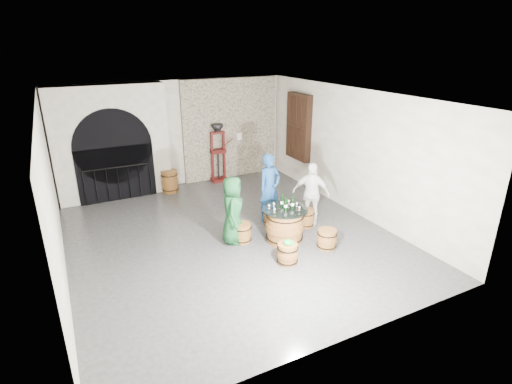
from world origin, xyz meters
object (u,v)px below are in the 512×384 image
corking_press (218,149)px  side_barrel (170,181)px  wine_bottle_center (292,203)px  wine_bottle_right (282,201)px  barrel_stool_near_right (327,239)px  barrel_table (285,225)px  barrel_stool_far (272,215)px  person_green (233,210)px  barrel_stool_near_left (287,254)px  wine_bottle_left (286,205)px  person_white (311,194)px  barrel_stool_right (306,218)px  barrel_stool_left (242,233)px  person_blue (270,188)px

corking_press → side_barrel: bearing=-168.8°
wine_bottle_center → wine_bottle_right: same height
barrel_stool_near_right → side_barrel: side_barrel is taller
barrel_stool_near_right → side_barrel: size_ratio=0.65×
barrel_table → barrel_stool_far: bearing=77.9°
barrel_stool_far → person_green: person_green is taller
wine_bottle_right → barrel_stool_far: bearing=76.1°
barrel_stool_near_right → barrel_stool_near_left: 1.11m
wine_bottle_center → wine_bottle_left: bearing=-175.3°
person_green → wine_bottle_left: 1.18m
barrel_stool_near_right → wine_bottle_left: size_ratio=1.35×
barrel_stool_near_left → person_white: size_ratio=0.28×
barrel_stool_far → wine_bottle_center: (-0.04, -0.99, 0.71)m
side_barrel → corking_press: size_ratio=0.36×
barrel_stool_right → barrel_stool_near_left: size_ratio=1.00×
barrel_stool_left → wine_bottle_center: size_ratio=1.35×
corking_press → wine_bottle_center: bearing=-88.5°
person_green → wine_bottle_center: (1.21, -0.54, 0.15)m
barrel_table → barrel_stool_near_right: 0.98m
barrel_stool_left → person_green: (-0.18, 0.08, 0.56)m
person_green → wine_bottle_center: size_ratio=4.77×
corking_press → wine_bottle_right: bearing=-90.6°
person_white → wine_bottle_left: (-1.08, -0.59, 0.14)m
person_green → side_barrel: 3.80m
person_white → wine_bottle_left: 1.23m
barrel_stool_left → corking_press: corking_press is taller
barrel_stool_near_right → corking_press: 5.30m
wine_bottle_left → barrel_stool_right: bearing=29.1°
wine_bottle_center → wine_bottle_right: 0.25m
barrel_stool_left → person_green: bearing=154.7°
person_green → side_barrel: (-0.40, 3.75, -0.44)m
barrel_table → barrel_stool_near_left: (-0.44, -0.86, -0.18)m
barrel_stool_far → wine_bottle_right: (-0.20, -0.79, 0.71)m
barrel_stool_near_left → barrel_stool_far: bearing=70.3°
person_green → wine_bottle_center: person_green is taller
barrel_stool_near_right → wine_bottle_right: (-0.65, 0.86, 0.71)m
barrel_stool_right → wine_bottle_center: (-0.70, -0.48, 0.71)m
person_green → wine_bottle_left: bearing=-91.4°
barrel_stool_right → barrel_stool_near_right: same height
barrel_stool_right → side_barrel: (-2.32, 3.81, 0.12)m
barrel_stool_far → wine_bottle_left: (-0.23, -1.00, 0.71)m
barrel_table → person_green: (-1.05, 0.50, 0.38)m
wine_bottle_left → wine_bottle_center: size_ratio=1.00×
barrel_stool_right → barrel_stool_near_right: (-0.20, -1.14, 0.00)m
wine_bottle_center → wine_bottle_right: bearing=127.6°
barrel_stool_right → corking_press: bearing=98.9°
barrel_stool_left → barrel_stool_right: same height
barrel_stool_right → person_blue: size_ratio=0.25×
wine_bottle_left → barrel_table: bearing=67.9°
barrel_table → barrel_stool_right: size_ratio=2.35×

